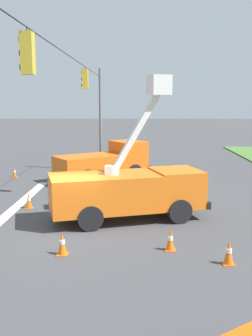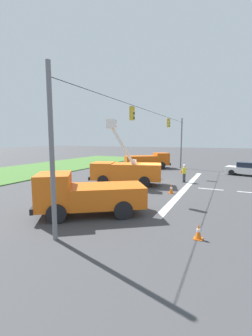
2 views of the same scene
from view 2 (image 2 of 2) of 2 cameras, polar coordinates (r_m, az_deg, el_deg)
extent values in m
plane|color=#424244|center=(21.36, 6.75, -4.06)|extent=(200.00, 200.00, 0.00)
cube|color=#477533|center=(31.84, -25.71, -0.90)|extent=(56.00, 12.00, 0.10)
cube|color=silver|center=(20.62, 15.13, -4.66)|extent=(17.60, 0.50, 0.01)
cube|color=silver|center=(20.39, 20.69, -5.02)|extent=(0.20, 2.00, 0.01)
cube|color=silver|center=(20.41, 29.15, -5.47)|extent=(0.20, 2.00, 0.01)
cylinder|color=slate|center=(9.51, -18.32, 3.41)|extent=(0.20, 0.20, 7.20)
cylinder|color=slate|center=(33.55, 13.86, 6.08)|extent=(0.20, 0.20, 7.20)
cylinder|color=black|center=(21.08, 7.02, 13.82)|extent=(26.00, 0.03, 0.03)
cylinder|color=black|center=(16.52, 1.55, 15.52)|extent=(0.02, 0.02, 0.10)
cube|color=gold|center=(16.45, 1.54, 13.70)|extent=(0.32, 0.28, 0.96)
cylinder|color=yellow|center=(16.42, 2.07, 14.83)|extent=(0.16, 0.05, 0.16)
cylinder|color=black|center=(16.39, 2.07, 13.72)|extent=(0.16, 0.05, 0.16)
cylinder|color=black|center=(16.35, 2.06, 12.61)|extent=(0.16, 0.05, 0.16)
cylinder|color=black|center=(26.26, 10.76, 12.33)|extent=(0.02, 0.02, 0.10)
cube|color=gold|center=(26.22, 10.74, 11.18)|extent=(0.32, 0.28, 0.96)
cylinder|color=yellow|center=(26.20, 11.10, 11.87)|extent=(0.16, 0.05, 0.16)
cylinder|color=black|center=(26.18, 11.08, 11.18)|extent=(0.16, 0.05, 0.16)
cylinder|color=black|center=(26.16, 11.06, 10.48)|extent=(0.16, 0.05, 0.16)
cube|color=orange|center=(20.63, 2.71, -0.93)|extent=(3.46, 4.90, 1.47)
cube|color=orange|center=(21.17, -5.84, -0.67)|extent=(2.65, 2.45, 1.54)
cube|color=#1E2838|center=(21.30, -7.58, 0.09)|extent=(1.90, 0.65, 0.69)
cube|color=black|center=(21.53, -8.48, -2.24)|extent=(2.24, 0.81, 0.30)
cylinder|color=black|center=(20.22, -5.85, -3.25)|extent=(0.55, 1.04, 1.00)
cylinder|color=black|center=(22.24, -4.52, -2.27)|extent=(0.55, 1.04, 1.00)
cylinder|color=black|center=(19.65, 4.69, -3.54)|extent=(0.55, 1.04, 1.00)
cylinder|color=black|center=(21.73, 5.05, -2.50)|extent=(0.55, 1.04, 1.00)
cylinder|color=silver|center=(20.55, 1.84, 1.61)|extent=(0.60, 0.60, 0.36)
cube|color=white|center=(20.60, -0.93, 5.81)|extent=(0.86, 2.19, 3.48)
cube|color=white|center=(20.82, -3.72, 11.12)|extent=(1.09, 1.02, 0.80)
cube|color=orange|center=(12.73, -4.72, -6.90)|extent=(4.19, 4.63, 1.14)
cube|color=orange|center=(12.74, -17.82, -5.52)|extent=(2.80, 2.68, 1.87)
cube|color=#1E2838|center=(12.78, -20.57, -4.10)|extent=(1.67, 1.19, 0.84)
cube|color=black|center=(13.10, -21.83, -8.89)|extent=(1.99, 1.44, 0.30)
cylinder|color=black|center=(11.94, -17.26, -11.01)|extent=(0.80, 0.98, 1.00)
cylinder|color=black|center=(13.96, -16.10, -8.31)|extent=(0.80, 0.98, 1.00)
cylinder|color=black|center=(11.96, -0.74, -10.65)|extent=(0.80, 0.98, 1.00)
cylinder|color=black|center=(13.97, -2.09, -8.00)|extent=(0.80, 0.98, 1.00)
cube|color=#D6560F|center=(32.46, 3.70, 1.93)|extent=(4.38, 4.90, 1.33)
cube|color=#D6560F|center=(33.29, 8.92, 2.33)|extent=(2.89, 2.80, 1.72)
cube|color=#1E2838|center=(33.48, 9.99, 2.85)|extent=(1.67, 1.20, 0.77)
cube|color=black|center=(33.70, 10.53, 1.14)|extent=(1.99, 1.45, 0.30)
cylinder|color=black|center=(34.31, 7.94, 1.05)|extent=(0.80, 0.98, 1.00)
cylinder|color=black|center=(32.30, 9.07, 0.65)|extent=(0.80, 0.98, 1.00)
cylinder|color=black|center=(33.39, 1.97, 0.95)|extent=(0.80, 0.98, 1.00)
cylinder|color=black|center=(31.32, 2.75, 0.52)|extent=(0.80, 0.98, 1.00)
cube|color=white|center=(29.55, 28.17, -0.47)|extent=(2.82, 4.61, 0.64)
cube|color=#192333|center=(29.46, 28.53, 0.70)|extent=(1.98, 2.38, 0.60)
cylinder|color=black|center=(29.06, 25.21, -1.05)|extent=(0.36, 0.67, 0.64)
cylinder|color=black|center=(30.72, 26.05, -0.68)|extent=(0.36, 0.67, 0.64)
cylinder|color=#383842|center=(22.86, 14.66, -2.42)|extent=(0.18, 0.18, 0.85)
cylinder|color=#383842|center=(22.68, 14.41, -2.48)|extent=(0.18, 0.18, 0.85)
cube|color=yellow|center=(22.66, 14.59, -0.64)|extent=(0.46, 0.36, 0.60)
cube|color=silver|center=(22.66, 14.59, -0.64)|extent=(0.42, 0.21, 0.62)
cylinder|color=yellow|center=(22.89, 14.93, -0.50)|extent=(0.11, 0.11, 0.55)
cylinder|color=yellow|center=(22.43, 14.25, -0.64)|extent=(0.11, 0.11, 0.55)
sphere|color=tan|center=(22.61, 14.62, 0.44)|extent=(0.22, 0.22, 0.22)
sphere|color=white|center=(22.60, 14.63, 0.59)|extent=(0.26, 0.26, 0.26)
cube|color=orange|center=(10.39, 17.86, -16.72)|extent=(0.36, 0.36, 0.03)
cone|color=orange|center=(10.26, 17.94, -14.98)|extent=(0.26, 0.26, 0.65)
cylinder|color=white|center=(10.25, 17.95, -14.82)|extent=(0.16, 0.16, 0.12)
cube|color=orange|center=(23.88, 8.45, -2.85)|extent=(0.36, 0.36, 0.03)
cone|color=orange|center=(23.82, 8.47, -1.95)|extent=(0.29, 0.29, 0.73)
cylinder|color=white|center=(23.81, 8.47, -1.86)|extent=(0.18, 0.18, 0.13)
cube|color=orange|center=(18.07, -9.17, -6.14)|extent=(0.36, 0.36, 0.03)
cone|color=orange|center=(18.00, -9.19, -5.13)|extent=(0.25, 0.25, 0.63)
cylinder|color=white|center=(17.99, -9.19, -5.03)|extent=(0.16, 0.16, 0.11)
cube|color=orange|center=(24.67, 0.23, -2.44)|extent=(0.36, 0.36, 0.03)
cone|color=orange|center=(24.61, 0.23, -1.59)|extent=(0.28, 0.28, 0.71)
cylinder|color=white|center=(24.60, 0.23, -1.51)|extent=(0.18, 0.18, 0.13)
cube|color=orange|center=(17.95, 11.38, -6.29)|extent=(0.36, 0.36, 0.03)
cone|color=orange|center=(17.86, 11.41, -5.11)|extent=(0.29, 0.29, 0.73)
cylinder|color=white|center=(17.85, 11.42, -4.99)|extent=(0.18, 0.18, 0.13)
cube|color=orange|center=(28.93, 13.96, -1.22)|extent=(0.36, 0.36, 0.03)
cone|color=orange|center=(28.88, 13.98, -0.52)|extent=(0.27, 0.27, 0.68)
cylinder|color=white|center=(28.87, 13.98, -0.46)|extent=(0.17, 0.17, 0.12)
cube|color=orange|center=(26.38, -2.09, -1.81)|extent=(0.36, 0.36, 0.03)
cone|color=orange|center=(26.32, -2.09, -0.98)|extent=(0.30, 0.30, 0.74)
cylinder|color=white|center=(26.32, -2.09, -0.90)|extent=(0.18, 0.18, 0.13)
camera|label=1|loc=(35.79, 10.48, 8.35)|focal=42.00mm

